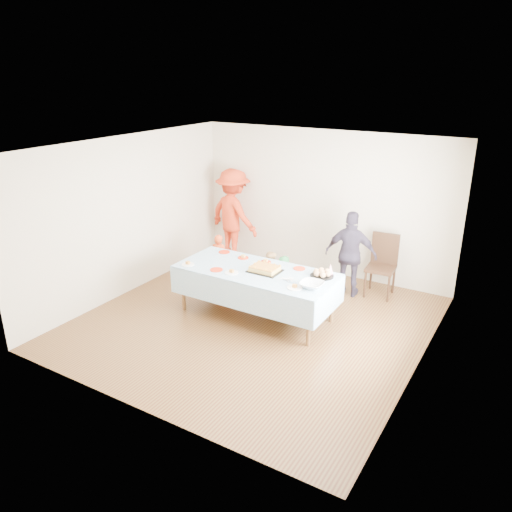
{
  "coord_description": "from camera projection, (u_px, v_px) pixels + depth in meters",
  "views": [
    {
      "loc": [
        3.59,
        -5.91,
        3.71
      ],
      "look_at": [
        -0.14,
        0.3,
        0.98
      ],
      "focal_mm": 35.0,
      "sensor_mm": 36.0,
      "label": 1
    }
  ],
  "objects": [
    {
      "name": "ground",
      "position": [
        254.0,
        322.0,
        7.78
      ],
      "size": [
        5.0,
        5.0,
        0.0
      ],
      "primitive_type": "plane",
      "color": "#4D2716",
      "rests_on": "ground"
    },
    {
      "name": "room_walls",
      "position": [
        257.0,
        213.0,
        7.13
      ],
      "size": [
        5.04,
        5.04,
        2.72
      ],
      "color": "beige",
      "rests_on": "ground"
    },
    {
      "name": "party_table",
      "position": [
        256.0,
        273.0,
        7.74
      ],
      "size": [
        2.5,
        1.1,
        0.78
      ],
      "color": "brown",
      "rests_on": "ground"
    },
    {
      "name": "birthday_cake",
      "position": [
        265.0,
        269.0,
        7.65
      ],
      "size": [
        0.48,
        0.37,
        0.09
      ],
      "color": "black",
      "rests_on": "party_table"
    },
    {
      "name": "rolls_tray",
      "position": [
        322.0,
        274.0,
        7.47
      ],
      "size": [
        0.36,
        0.36,
        0.11
      ],
      "color": "black",
      "rests_on": "party_table"
    },
    {
      "name": "punch_bowl",
      "position": [
        312.0,
        285.0,
        7.09
      ],
      "size": [
        0.34,
        0.34,
        0.08
      ],
      "primitive_type": "imported",
      "color": "silver",
      "rests_on": "party_table"
    },
    {
      "name": "party_hat",
      "position": [
        330.0,
        269.0,
        7.52
      ],
      "size": [
        0.1,
        0.1,
        0.18
      ],
      "primitive_type": "cone",
      "color": "white",
      "rests_on": "party_table"
    },
    {
      "name": "fork_pile",
      "position": [
        287.0,
        279.0,
        7.31
      ],
      "size": [
        0.24,
        0.18,
        0.07
      ],
      "primitive_type": null,
      "color": "white",
      "rests_on": "party_table"
    },
    {
      "name": "plate_red_far_a",
      "position": [
        224.0,
        252.0,
        8.46
      ],
      "size": [
        0.19,
        0.19,
        0.01
      ],
      "primitive_type": "cylinder",
      "color": "red",
      "rests_on": "party_table"
    },
    {
      "name": "plate_red_far_b",
      "position": [
        243.0,
        258.0,
        8.2
      ],
      "size": [
        0.18,
        0.18,
        0.01
      ],
      "primitive_type": "cylinder",
      "color": "red",
      "rests_on": "party_table"
    },
    {
      "name": "plate_red_far_c",
      "position": [
        266.0,
        262.0,
        8.02
      ],
      "size": [
        0.18,
        0.18,
        0.01
      ],
      "primitive_type": "cylinder",
      "color": "red",
      "rests_on": "party_table"
    },
    {
      "name": "plate_red_far_d",
      "position": [
        299.0,
        268.0,
        7.76
      ],
      "size": [
        0.19,
        0.19,
        0.01
      ],
      "primitive_type": "cylinder",
      "color": "red",
      "rests_on": "party_table"
    },
    {
      "name": "plate_red_near",
      "position": [
        216.0,
        270.0,
        7.72
      ],
      "size": [
        0.2,
        0.2,
        0.01
      ],
      "primitive_type": "cylinder",
      "color": "red",
      "rests_on": "party_table"
    },
    {
      "name": "plate_white_left",
      "position": [
        188.0,
        264.0,
        7.93
      ],
      "size": [
        0.2,
        0.2,
        0.01
      ],
      "primitive_type": "cylinder",
      "color": "white",
      "rests_on": "party_table"
    },
    {
      "name": "plate_white_mid",
      "position": [
        232.0,
        273.0,
        7.6
      ],
      "size": [
        0.21,
        0.21,
        0.01
      ],
      "primitive_type": "cylinder",
      "color": "white",
      "rests_on": "party_table"
    },
    {
      "name": "plate_white_right",
      "position": [
        295.0,
        288.0,
        7.08
      ],
      "size": [
        0.22,
        0.22,
        0.01
      ],
      "primitive_type": "cylinder",
      "color": "white",
      "rests_on": "party_table"
    },
    {
      "name": "dining_chair",
      "position": [
        383.0,
        261.0,
        8.57
      ],
      "size": [
        0.5,
        0.5,
        1.08
      ],
      "rotation": [
        0.0,
        0.0,
        0.08
      ],
      "color": "black",
      "rests_on": "ground"
    },
    {
      "name": "toddler_left",
      "position": [
        219.0,
        258.0,
        9.12
      ],
      "size": [
        0.37,
        0.29,
        0.91
      ],
      "primitive_type": "imported",
      "rotation": [
        0.0,
        0.0,
        3.38
      ],
      "color": "#D6441A",
      "rests_on": "ground"
    },
    {
      "name": "toddler_mid",
      "position": [
        284.0,
        279.0,
        8.36
      ],
      "size": [
        0.45,
        0.36,
        0.8
      ],
      "primitive_type": "imported",
      "rotation": [
        0.0,
        0.0,
        3.45
      ],
      "color": "#267438",
      "rests_on": "ground"
    },
    {
      "name": "toddler_right",
      "position": [
        270.0,
        275.0,
        8.45
      ],
      "size": [
        0.47,
        0.41,
        0.85
      ],
      "primitive_type": "imported",
      "rotation": [
        0.0,
        0.0,
        2.91
      ],
      "color": "tan",
      "rests_on": "ground"
    },
    {
      "name": "adult_left",
      "position": [
        233.0,
        215.0,
        10.09
      ],
      "size": [
        1.34,
        0.96,
        1.86
      ],
      "primitive_type": "imported",
      "rotation": [
        0.0,
        0.0,
        2.9
      ],
      "color": "red",
      "rests_on": "ground"
    },
    {
      "name": "adult_right",
      "position": [
        351.0,
        254.0,
        8.45
      ],
      "size": [
        0.92,
        0.49,
        1.5
      ],
      "primitive_type": "imported",
      "rotation": [
        0.0,
        0.0,
        3.29
      ],
      "color": "#332B3B",
      "rests_on": "ground"
    }
  ]
}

